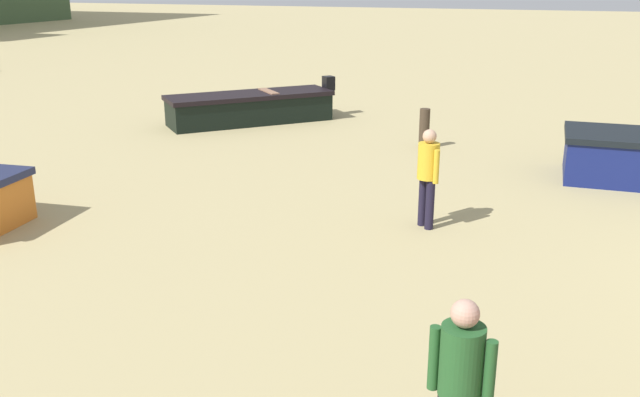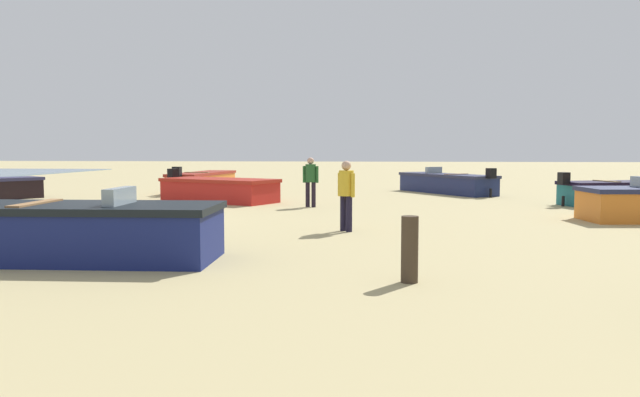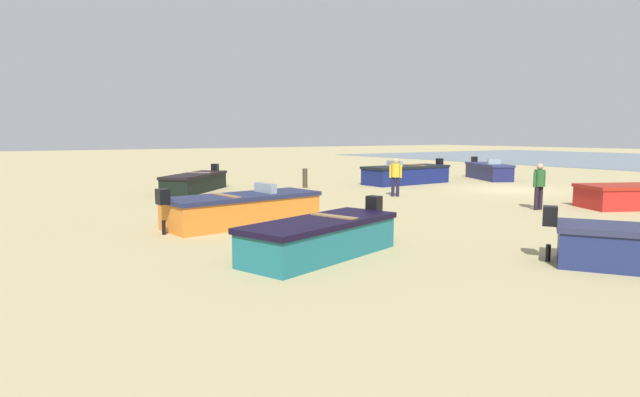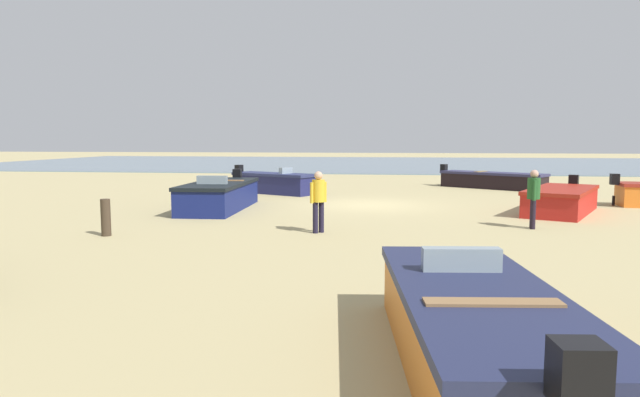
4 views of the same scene
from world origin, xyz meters
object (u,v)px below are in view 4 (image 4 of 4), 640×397
boat_orange_1 (477,328)px  beach_walker_distant (318,197)px  boat_navy_2 (220,195)px  boat_navy_4 (274,183)px  boat_black_6 (492,180)px  mooring_post_near_water (106,218)px  boat_red_8 (561,200)px  beach_walker_foreground (534,194)px

boat_orange_1 → beach_walker_distant: (2.88, -8.41, 0.50)m
boat_navy_2 → boat_navy_4: 5.90m
beach_walker_distant → boat_orange_1: bearing=-117.6°
boat_black_6 → mooring_post_near_water: 19.58m
boat_red_8 → beach_walker_foreground: size_ratio=2.86×
boat_black_6 → boat_red_8: size_ratio=1.09×
boat_red_8 → mooring_post_near_water: (12.78, 6.20, 0.05)m
boat_orange_1 → boat_black_6: (-3.89, -22.64, -0.04)m
mooring_post_near_water → beach_walker_distant: (-5.29, -1.20, 0.48)m
boat_orange_1 → beach_walker_distant: beach_walker_distant is taller
mooring_post_near_water → boat_navy_2: bearing=-101.7°
boat_red_8 → mooring_post_near_water: bearing=51.5°
boat_navy_2 → boat_red_8: size_ratio=1.14×
boat_black_6 → beach_walker_foreground: (1.02, 12.74, 0.54)m
beach_walker_foreground → boat_navy_4: bearing=-124.4°
boat_navy_2 → beach_walker_foreground: (-9.88, 2.94, 0.46)m
boat_red_8 → beach_walker_distant: 9.02m
boat_navy_2 → beach_walker_distant: (-4.12, 4.42, 0.46)m
boat_orange_1 → boat_navy_2: boat_navy_2 is taller
boat_navy_2 → beach_walker_distant: beach_walker_distant is taller
boat_black_6 → beach_walker_distant: bearing=9.1°
beach_walker_foreground → boat_black_6: bearing=-175.3°
boat_orange_1 → mooring_post_near_water: (8.17, -7.21, 0.02)m
boat_navy_4 → boat_black_6: size_ratio=0.83×
boat_orange_1 → boat_navy_4: bearing=102.4°
boat_black_6 → beach_walker_distant: 15.77m
boat_black_6 → beach_walker_foreground: beach_walker_foreground is taller
boat_navy_2 → beach_walker_distant: 6.07m
boat_red_8 → boat_navy_4: bearing=-0.1°
boat_navy_2 → boat_red_8: (-11.61, -0.58, -0.07)m
mooring_post_near_water → beach_walker_distant: bearing=-167.3°
beach_walker_foreground → beach_walker_distant: bearing=-66.3°
boat_red_8 → beach_walker_distant: bearing=59.4°
boat_black_6 → boat_orange_1: bearing=24.8°
boat_navy_2 → boat_red_8: 11.63m
boat_orange_1 → boat_red_8: bearing=64.7°
boat_navy_2 → boat_navy_4: (-0.64, -5.87, -0.01)m
boat_red_8 → mooring_post_near_water: boat_red_8 is taller
boat_navy_4 → boat_red_8: bearing=91.5°
boat_black_6 → boat_red_8: 9.25m
boat_orange_1 → boat_black_6: boat_orange_1 is taller
boat_orange_1 → boat_navy_4: (6.36, -18.70, 0.02)m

